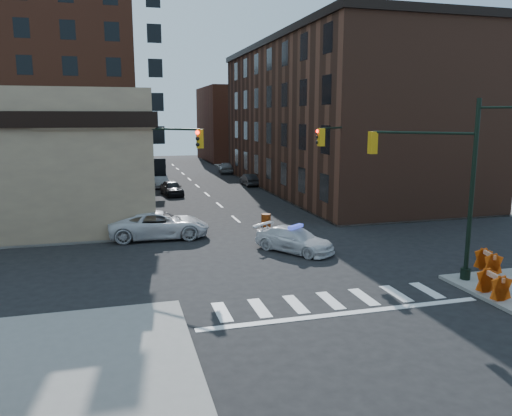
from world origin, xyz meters
TOP-DOWN VIEW (x-y plane):
  - ground at (0.00, 0.00)m, footprint 140.00×140.00m
  - sidewalk_ne at (23.00, 32.75)m, footprint 34.00×54.50m
  - apartment_block at (-18.50, 40.00)m, footprint 25.00×25.00m
  - commercial_row_ne at (13.00, 22.50)m, footprint 14.00×34.00m
  - filler_nw at (-16.00, 62.00)m, footprint 20.00×18.00m
  - filler_ne at (14.00, 58.00)m, footprint 16.00×16.00m
  - signal_pole_se at (6.04, -5.52)m, footprint 5.40×5.27m
  - signal_pole_nw at (-5.85, 5.34)m, footprint 3.58×3.67m
  - signal_pole_ne at (5.84, 5.35)m, footprint 3.67×3.58m
  - tree_ne_near at (7.50, 26.00)m, footprint 3.00×3.00m
  - tree_ne_far at (7.50, 34.00)m, footprint 3.00×3.00m
  - police_car at (1.12, 0.65)m, footprint 4.25×4.88m
  - pickup at (-5.80, 5.80)m, footprint 6.17×3.08m
  - parked_car_wnear at (-3.28, 22.36)m, footprint 2.12×4.24m
  - parked_car_wfar at (-3.99, 28.11)m, footprint 1.86×4.56m
  - parked_car_wdeep at (-4.78, 42.99)m, footprint 2.23×4.54m
  - parked_car_enear at (5.50, 26.89)m, footprint 1.37×3.86m
  - parked_car_efar at (5.50, 39.03)m, footprint 2.23×4.52m
  - pedestrian_a at (-8.41, 6.00)m, footprint 0.72×0.52m
  - pedestrian_b at (-10.21, 6.00)m, footprint 0.94×0.74m
  - pedestrian_c at (-11.53, 7.29)m, footprint 0.96×0.83m
  - barrel_road at (1.09, 6.00)m, footprint 0.81×0.81m
  - barrel_bank at (-5.31, 5.60)m, footprint 0.59×0.59m
  - barricade_se_a at (8.50, -5.70)m, footprint 0.94×1.42m
  - barricade_se_c at (6.40, -8.50)m, footprint 0.82×1.39m
  - barricade_nw_a at (-6.50, 8.00)m, footprint 1.38×0.80m
  - barricade_nw_b at (-9.88, 6.09)m, footprint 1.42×0.90m

SIDE VIEW (x-z plane):
  - ground at x=0.00m, z-range 0.00..0.00m
  - sidewalk_ne at x=23.00m, z-range 0.00..0.15m
  - barrel_bank at x=-5.31m, z-range 0.00..1.01m
  - barrel_road at x=1.09m, z-range 0.00..1.09m
  - parked_car_enear at x=5.50m, z-range 0.00..1.27m
  - parked_car_wdeep at x=-4.78m, z-range 0.00..1.27m
  - barricade_se_a at x=8.50m, z-range 0.15..1.12m
  - barricade_nw_b at x=-9.88m, z-range 0.15..1.14m
  - barricade_se_c at x=6.40m, z-range 0.15..1.14m
  - barricade_nw_a at x=-6.50m, z-range 0.15..1.14m
  - police_car at x=1.12m, z-range 0.00..1.35m
  - parked_car_wnear at x=-3.28m, z-range 0.00..1.39m
  - parked_car_wfar at x=-3.99m, z-range 0.00..1.47m
  - parked_car_efar at x=5.50m, z-range 0.00..1.48m
  - pickup at x=-5.80m, z-range 0.00..1.68m
  - pedestrian_c at x=-11.53m, z-range 0.15..1.70m
  - pedestrian_a at x=-8.41m, z-range 0.15..1.99m
  - pedestrian_b at x=-10.21m, z-range 0.15..2.06m
  - tree_ne_near at x=7.50m, z-range 1.06..5.91m
  - tree_ne_far at x=7.50m, z-range 1.06..5.91m
  - signal_pole_nw at x=-5.85m, z-range 0.34..8.34m
  - signal_pole_ne at x=5.84m, z-range 0.34..8.34m
  - signal_pole_se at x=6.04m, z-range 0.61..8.61m
  - filler_ne at x=14.00m, z-range 0.00..12.00m
  - commercial_row_ne at x=13.00m, z-range 0.00..14.00m
  - filler_nw at x=-16.00m, z-range 0.00..16.00m
  - apartment_block at x=-18.50m, z-range 0.00..24.00m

